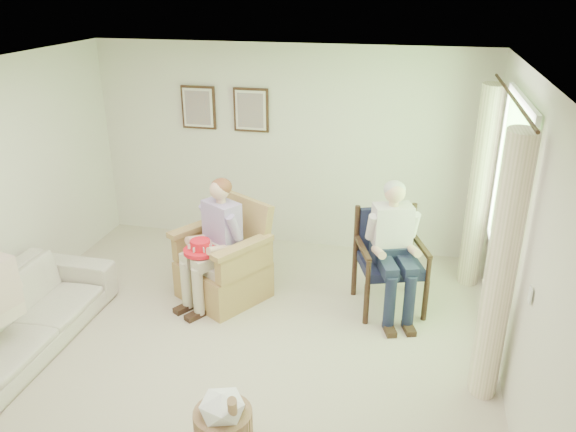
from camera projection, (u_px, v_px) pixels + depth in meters
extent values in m
plane|color=#C1B39B|center=(220.00, 365.00, 5.19)|extent=(5.50, 5.50, 0.00)
cube|color=silver|center=(287.00, 149.00, 7.15)|extent=(5.00, 0.04, 2.60)
cube|color=silver|center=(531.00, 270.00, 4.17)|extent=(0.04, 5.50, 2.60)
cube|color=white|center=(203.00, 80.00, 4.17)|extent=(5.00, 5.50, 0.02)
cube|color=#2D6B23|center=(510.00, 185.00, 5.15)|extent=(0.02, 1.40, 1.50)
cube|color=white|center=(523.00, 100.00, 4.85)|extent=(0.04, 1.52, 0.06)
cube|color=white|center=(497.00, 260.00, 5.46)|extent=(0.04, 1.52, 0.06)
cylinder|color=#382114|center=(512.00, 97.00, 4.86)|extent=(0.03, 2.50, 0.03)
cylinder|color=#FEE7C6|center=(500.00, 272.00, 4.46)|extent=(0.34, 0.34, 2.30)
cylinder|color=#FEE7C6|center=(480.00, 189.00, 6.22)|extent=(0.34, 0.34, 2.30)
cube|color=#382114|center=(199.00, 107.00, 7.17)|extent=(0.45, 0.03, 0.55)
cube|color=silver|center=(198.00, 108.00, 7.15)|extent=(0.39, 0.01, 0.49)
cube|color=tan|center=(198.00, 108.00, 7.14)|extent=(0.33, 0.01, 0.43)
cube|color=#382114|center=(251.00, 110.00, 7.03)|extent=(0.45, 0.03, 0.55)
cube|color=silver|center=(251.00, 110.00, 7.01)|extent=(0.39, 0.01, 0.49)
cube|color=tan|center=(250.00, 111.00, 7.00)|extent=(0.33, 0.01, 0.43)
cube|color=tan|center=(224.00, 279.00, 6.24)|extent=(0.81, 0.79, 0.42)
cube|color=beige|center=(222.00, 260.00, 6.11)|extent=(0.63, 0.61, 0.10)
cube|color=tan|center=(231.00, 222.00, 6.32)|extent=(0.75, 0.23, 0.63)
cube|color=tan|center=(190.00, 246.00, 6.17)|extent=(0.10, 0.73, 0.30)
cube|color=tan|center=(255.00, 253.00, 6.02)|extent=(0.10, 0.73, 0.30)
cylinder|color=black|center=(356.00, 298.00, 5.84)|extent=(0.06, 0.06, 0.46)
cylinder|color=black|center=(417.00, 306.00, 5.71)|extent=(0.06, 0.06, 0.46)
cylinder|color=black|center=(362.00, 272.00, 6.36)|extent=(0.06, 0.06, 0.46)
cylinder|color=black|center=(418.00, 278.00, 6.23)|extent=(0.06, 0.06, 0.46)
cube|color=#191D39|center=(390.00, 265.00, 5.92)|extent=(0.60, 0.58, 0.10)
cube|color=#191D39|center=(394.00, 230.00, 6.07)|extent=(0.56, 0.07, 0.52)
imported|color=beige|center=(19.00, 318.00, 5.33)|extent=(2.18, 0.85, 0.64)
cube|color=beige|center=(221.00, 246.00, 6.05)|extent=(0.40, 0.26, 0.16)
cube|color=#AB8FCA|center=(220.00, 222.00, 5.96)|extent=(0.39, 0.24, 0.46)
sphere|color=#DDAD8E|center=(218.00, 189.00, 5.80)|extent=(0.21, 0.21, 0.21)
ellipsoid|color=brown|center=(219.00, 186.00, 5.82)|extent=(0.22, 0.22, 0.18)
cube|color=beige|center=(205.00, 259.00, 5.89)|extent=(0.14, 0.44, 0.13)
cube|color=beige|center=(223.00, 261.00, 5.85)|extent=(0.14, 0.44, 0.13)
cylinder|color=beige|center=(200.00, 292.00, 5.82)|extent=(0.12, 0.12, 0.53)
cylinder|color=beige|center=(218.00, 294.00, 5.78)|extent=(0.12, 0.12, 0.53)
cube|color=#1A213B|center=(391.00, 251.00, 5.86)|extent=(0.40, 0.26, 0.16)
cube|color=white|center=(393.00, 226.00, 5.77)|extent=(0.39, 0.24, 0.46)
sphere|color=#DDAD8E|center=(396.00, 193.00, 5.62)|extent=(0.21, 0.21, 0.21)
ellipsoid|color=#B7B2AD|center=(396.00, 190.00, 5.63)|extent=(0.22, 0.22, 0.18)
cube|color=#1A213B|center=(380.00, 264.00, 5.70)|extent=(0.14, 0.44, 0.13)
cube|color=#1A213B|center=(400.00, 266.00, 5.66)|extent=(0.14, 0.44, 0.13)
cylinder|color=#1A213B|center=(376.00, 300.00, 5.64)|extent=(0.12, 0.12, 0.57)
cylinder|color=#1A213B|center=(396.00, 302.00, 5.60)|extent=(0.12, 0.12, 0.57)
cylinder|color=red|center=(201.00, 251.00, 5.84)|extent=(0.36, 0.36, 0.04)
cylinder|color=red|center=(200.00, 246.00, 5.82)|extent=(0.20, 0.20, 0.12)
cube|color=white|center=(210.00, 247.00, 5.79)|extent=(0.05, 0.01, 0.05)
cube|color=white|center=(209.00, 243.00, 5.88)|extent=(0.03, 0.04, 0.05)
cube|color=white|center=(202.00, 241.00, 5.92)|extent=(0.02, 0.05, 0.05)
cube|color=white|center=(193.00, 243.00, 5.88)|extent=(0.04, 0.03, 0.05)
cube|color=white|center=(190.00, 247.00, 5.79)|extent=(0.04, 0.03, 0.05)
cube|color=white|center=(194.00, 250.00, 5.73)|extent=(0.02, 0.05, 0.05)
cube|color=white|center=(203.00, 250.00, 5.73)|extent=(0.03, 0.04, 0.05)
cylinder|color=tan|center=(224.00, 430.00, 4.21)|extent=(0.46, 0.46, 0.35)
ellipsoid|color=white|center=(222.00, 407.00, 4.12)|extent=(0.39, 0.39, 0.24)
cylinder|color=#A57F56|center=(233.00, 413.00, 4.06)|extent=(0.17, 0.32, 0.51)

